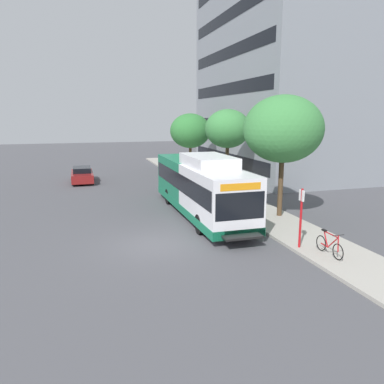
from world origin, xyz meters
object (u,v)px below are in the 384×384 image
street_tree_near_stop (283,129)px  parked_car_far_lane (82,175)px  transit_bus (200,186)px  bicycle_parked (329,245)px  street_tree_far_block (190,131)px  bus_stop_sign_pole (301,214)px  street_tree_mid_block (228,129)px

street_tree_near_stop → parked_car_far_lane: size_ratio=1.50×
transit_bus → bicycle_parked: bearing=-70.1°
transit_bus → street_tree_far_block: bearing=75.6°
bus_stop_sign_pole → street_tree_near_stop: size_ratio=0.39×
street_tree_near_stop → street_tree_far_block: street_tree_near_stop is taller
transit_bus → parked_car_far_lane: 15.05m
transit_bus → street_tree_mid_block: bearing=57.8°
transit_bus → street_tree_near_stop: bearing=-24.8°
street_tree_near_stop → street_tree_far_block: bearing=90.1°
bus_stop_sign_pole → bicycle_parked: bus_stop_sign_pole is taller
transit_bus → street_tree_near_stop: (4.15, -1.92, 3.32)m
street_tree_mid_block → bicycle_parked: bearing=-96.2°
street_tree_near_stop → street_tree_far_block: size_ratio=1.16×
street_tree_mid_block → parked_car_far_lane: bearing=150.7°
transit_bus → street_tree_near_stop: 5.65m
bicycle_parked → street_tree_near_stop: bearing=79.0°
bus_stop_sign_pole → street_tree_near_stop: 6.33m
transit_bus → street_tree_mid_block: street_tree_mid_block is taller
street_tree_far_block → parked_car_far_lane: street_tree_far_block is taller
transit_bus → bicycle_parked: 8.71m
bicycle_parked → street_tree_mid_block: 16.08m
street_tree_far_block → bicycle_parked: bearing=-92.8°
street_tree_far_block → transit_bus: bearing=-104.4°
bicycle_parked → bus_stop_sign_pole: bearing=118.9°
bus_stop_sign_pole → street_tree_far_block: 23.11m
street_tree_far_block → parked_car_far_lane: 11.43m
street_tree_mid_block → street_tree_far_block: (-0.50, 8.63, -0.48)m
bus_stop_sign_pole → street_tree_near_stop: (1.86, 5.02, 3.37)m
street_tree_mid_block → bus_stop_sign_pole: bearing=-99.3°
street_tree_mid_block → transit_bus: bearing=-122.2°
bus_stop_sign_pole → parked_car_far_lane: bearing=113.2°
parked_car_far_lane → bus_stop_sign_pole: bearing=-66.8°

